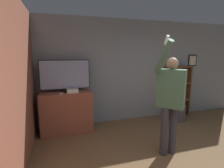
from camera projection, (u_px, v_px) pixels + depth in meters
wall_back at (132, 71)px, 4.76m from camera, size 6.92×0.09×2.70m
wall_side_brick at (20, 83)px, 2.72m from camera, size 0.06×4.36×2.70m
tv_ledge at (67, 112)px, 4.06m from camera, size 1.16×0.52×0.95m
television at (65, 75)px, 3.96m from camera, size 1.11×0.22×0.73m
game_console at (73, 91)px, 3.91m from camera, size 0.25×0.19×0.08m
remote_loose at (61, 94)px, 3.78m from camera, size 0.09×0.14×0.02m
bookshelf at (174, 93)px, 5.07m from camera, size 0.76×0.28×1.46m
person at (171, 97)px, 3.02m from camera, size 0.60×0.58×2.08m
waste_bin at (179, 113)px, 4.78m from camera, size 0.33×0.33×0.44m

